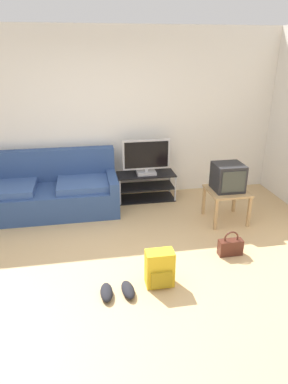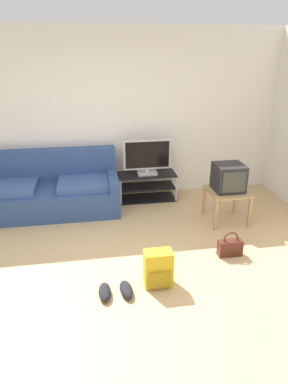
# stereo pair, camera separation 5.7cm
# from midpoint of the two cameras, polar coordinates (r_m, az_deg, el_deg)

# --- Properties ---
(ground_plane) EXTENTS (9.00, 9.80, 0.02)m
(ground_plane) POSITION_cam_midpoint_polar(r_m,az_deg,el_deg) (3.90, -4.84, -14.51)
(ground_plane) COLOR tan
(wall_back) EXTENTS (9.00, 0.10, 2.70)m
(wall_back) POSITION_cam_midpoint_polar(r_m,az_deg,el_deg) (5.64, -7.47, 12.44)
(wall_back) COLOR silver
(wall_back) RESTS_ON ground_plane
(couch) EXTENTS (2.13, 0.92, 0.90)m
(couch) POSITION_cam_midpoint_polar(r_m,az_deg,el_deg) (5.46, -15.40, 0.16)
(couch) COLOR navy
(couch) RESTS_ON ground_plane
(tv_stand) EXTENTS (0.95, 0.42, 0.45)m
(tv_stand) POSITION_cam_midpoint_polar(r_m,az_deg,el_deg) (5.70, 0.77, 0.96)
(tv_stand) COLOR black
(tv_stand) RESTS_ON ground_plane
(flat_tv) EXTENTS (0.77, 0.22, 0.58)m
(flat_tv) POSITION_cam_midpoint_polar(r_m,az_deg,el_deg) (5.51, 0.84, 5.83)
(flat_tv) COLOR #B2B2B7
(flat_tv) RESTS_ON tv_stand
(side_table) EXTENTS (0.56, 0.56, 0.48)m
(side_table) POSITION_cam_midpoint_polar(r_m,az_deg,el_deg) (5.05, 14.13, -0.50)
(side_table) COLOR tan
(side_table) RESTS_ON ground_plane
(crt_tv) EXTENTS (0.41, 0.40, 0.39)m
(crt_tv) POSITION_cam_midpoint_polar(r_m,az_deg,el_deg) (4.97, 14.35, 2.38)
(crt_tv) COLOR #232326
(crt_tv) RESTS_ON side_table
(backpack) EXTENTS (0.30, 0.25, 0.41)m
(backpack) POSITION_cam_midpoint_polar(r_m,az_deg,el_deg) (3.70, 2.85, -12.75)
(backpack) COLOR gold
(backpack) RESTS_ON ground_plane
(handbag) EXTENTS (0.30, 0.12, 0.32)m
(handbag) POSITION_cam_midpoint_polar(r_m,az_deg,el_deg) (4.35, 14.62, -8.95)
(handbag) COLOR #4C2319
(handbag) RESTS_ON ground_plane
(sneakers_pair) EXTENTS (0.37, 0.30, 0.09)m
(sneakers_pair) POSITION_cam_midpoint_polar(r_m,az_deg,el_deg) (3.66, -4.33, -16.21)
(sneakers_pair) COLOR black
(sneakers_pair) RESTS_ON ground_plane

